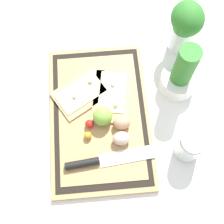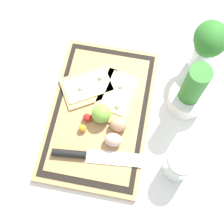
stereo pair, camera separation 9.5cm
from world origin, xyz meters
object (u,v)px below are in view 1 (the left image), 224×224
(herb_pot, at_px, (181,76))
(sauce_jar, at_px, (189,146))
(herb_glass, at_px, (185,25))
(lime, at_px, (103,116))
(pizza_slice_near, at_px, (84,92))
(knife, at_px, (96,161))
(egg_brown, at_px, (122,123))
(cherry_tomato_yellow, at_px, (88,135))
(pizza_slice_far, at_px, (112,95))
(egg_pink, at_px, (121,138))
(cherry_tomato_red, at_px, (89,124))

(herb_pot, xyz_separation_m, sauce_jar, (0.22, -0.01, -0.03))
(herb_glass, bearing_deg, sauce_jar, -5.49)
(lime, relative_size, herb_glass, 0.30)
(pizza_slice_near, bearing_deg, knife, 6.22)
(egg_brown, distance_m, cherry_tomato_yellow, 0.11)
(pizza_slice_far, distance_m, knife, 0.22)
(knife, xyz_separation_m, cherry_tomato_yellow, (-0.08, -0.02, 0.00))
(egg_pink, bearing_deg, herb_pot, 131.22)
(sauce_jar, bearing_deg, herb_pot, 178.35)
(cherry_tomato_red, relative_size, sauce_jar, 0.24)
(pizza_slice_far, distance_m, lime, 0.09)
(pizza_slice_near, relative_size, sauce_jar, 2.07)
(pizza_slice_far, relative_size, egg_pink, 3.71)
(pizza_slice_far, relative_size, cherry_tomato_red, 7.55)
(herb_pot, bearing_deg, knife, -50.00)
(cherry_tomato_yellow, bearing_deg, egg_pink, 78.36)
(egg_pink, distance_m, sauce_jar, 0.20)
(pizza_slice_near, distance_m, cherry_tomato_yellow, 0.15)
(cherry_tomato_red, xyz_separation_m, herb_glass, (-0.27, 0.32, 0.09))
(egg_brown, distance_m, lime, 0.06)
(knife, bearing_deg, egg_pink, 126.70)
(pizza_slice_far, bearing_deg, sauce_jar, 47.76)
(pizza_slice_far, distance_m, egg_brown, 0.10)
(egg_pink, bearing_deg, pizza_slice_near, -148.31)
(cherry_tomato_yellow, xyz_separation_m, herb_pot, (-0.15, 0.30, 0.04))
(pizza_slice_far, bearing_deg, egg_pink, 5.71)
(egg_pink, xyz_separation_m, cherry_tomato_red, (-0.06, -0.09, -0.01))
(cherry_tomato_red, distance_m, herb_pot, 0.32)
(pizza_slice_far, xyz_separation_m, cherry_tomato_yellow, (0.13, -0.08, 0.01))
(cherry_tomato_red, height_order, herb_glass, herb_glass)
(pizza_slice_near, distance_m, pizza_slice_far, 0.09)
(cherry_tomato_yellow, relative_size, sauce_jar, 0.22)
(egg_brown, height_order, lime, lime)
(egg_brown, distance_m, herb_glass, 0.36)
(cherry_tomato_red, relative_size, herb_pot, 0.13)
(pizza_slice_near, xyz_separation_m, pizza_slice_far, (0.02, 0.09, 0.00))
(egg_brown, relative_size, cherry_tomato_red, 2.03)
(pizza_slice_far, bearing_deg, cherry_tomato_yellow, -33.35)
(lime, distance_m, herb_glass, 0.38)
(egg_pink, height_order, lime, lime)
(knife, distance_m, cherry_tomato_yellow, 0.08)
(egg_pink, relative_size, lime, 0.89)
(herb_pot, distance_m, herb_glass, 0.16)
(egg_brown, height_order, sauce_jar, sauce_jar)
(lime, bearing_deg, sauce_jar, 65.09)
(egg_pink, xyz_separation_m, sauce_jar, (0.04, 0.19, 0.00))
(cherry_tomato_red, xyz_separation_m, cherry_tomato_yellow, (0.04, -0.01, -0.00))
(cherry_tomato_yellow, bearing_deg, sauce_jar, 77.94)
(egg_brown, height_order, cherry_tomato_red, egg_brown)
(herb_glass, bearing_deg, cherry_tomato_red, -50.00)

